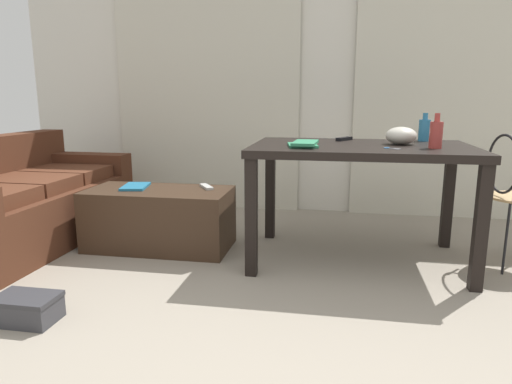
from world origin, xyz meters
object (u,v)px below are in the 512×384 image
object	(u,v)px
wire_chair	(511,186)
bottle_near	(436,134)
bottle_far	(424,130)
scissors	(390,148)
coffee_table	(160,219)
shoebox	(27,309)
bowl	(401,136)
tv_remote_primary	(206,187)
book_stack	(304,144)
magazine	(135,186)
craft_table	(361,160)
couch	(19,203)
tv_remote_on_table	(344,139)

from	to	relation	value
wire_chair	bottle_near	size ratio (longest dim) A/B	4.12
bottle_far	scissors	size ratio (longest dim) A/B	2.04
coffee_table	shoebox	xyz separation A→B (m)	(-0.22, -1.20, -0.15)
bowl	tv_remote_primary	distance (m)	1.41
wire_chair	scissors	size ratio (longest dim) A/B	9.03
book_stack	shoebox	xyz separation A→B (m)	(-1.28, -1.02, -0.74)
bottle_far	magazine	world-z (taller)	bottle_far
wire_chair	book_stack	size ratio (longest dim) A/B	2.94
bottle_near	book_stack	size ratio (longest dim) A/B	0.71
craft_table	shoebox	size ratio (longest dim) A/B	4.64
bottle_far	shoebox	world-z (taller)	bottle_far
couch	scissors	size ratio (longest dim) A/B	18.93
book_stack	bowl	bearing A→B (deg)	21.12
coffee_table	craft_table	size ratio (longest dim) A/B	0.73
couch	craft_table	world-z (taller)	couch
craft_table	magazine	xyz separation A→B (m)	(-1.61, 0.05, -0.24)
book_stack	wire_chair	bearing A→B (deg)	8.61
book_stack	scissors	size ratio (longest dim) A/B	3.07
coffee_table	book_stack	bearing A→B (deg)	-9.39
bottle_near	book_stack	distance (m)	0.80
wire_chair	tv_remote_on_table	xyz separation A→B (m)	(-1.05, 0.26, 0.26)
couch	tv_remote_primary	world-z (taller)	couch
bowl	shoebox	size ratio (longest dim) A/B	0.65
tv_remote_on_table	tv_remote_primary	xyz separation A→B (m)	(-0.99, -0.17, -0.35)
wire_chair	scissors	bearing A→B (deg)	-164.12
couch	coffee_table	size ratio (longest dim) A/B	1.76
bottle_near	tv_remote_primary	size ratio (longest dim) A/B	1.12
bottle_far	bowl	distance (m)	0.33
coffee_table	bowl	size ratio (longest dim) A/B	5.21
bottle_near	magazine	xyz separation A→B (m)	(-2.05, 0.17, -0.43)
craft_table	bowl	bearing A→B (deg)	16.25
couch	bowl	bearing A→B (deg)	2.95
tv_remote_primary	shoebox	distance (m)	1.48
bottle_far	scissors	world-z (taller)	bottle_far
craft_table	tv_remote_primary	distance (m)	1.13
bottle_near	tv_remote_on_table	distance (m)	0.69
bottle_near	scissors	size ratio (longest dim) A/B	2.19
scissors	coffee_table	bearing A→B (deg)	172.80
bottle_near	craft_table	bearing A→B (deg)	163.87
craft_table	scissors	bearing A→B (deg)	-49.34
coffee_table	bottle_near	size ratio (longest dim) A/B	4.90
bowl	scissors	size ratio (longest dim) A/B	2.06
tv_remote_on_table	scissors	bearing A→B (deg)	-29.87
book_stack	tv_remote_on_table	distance (m)	0.52
craft_table	magazine	size ratio (longest dim) A/B	5.15
tv_remote_primary	tv_remote_on_table	bearing A→B (deg)	-23.78
shoebox	magazine	bearing A→B (deg)	88.77
craft_table	book_stack	distance (m)	0.41
bottle_far	bottle_near	bearing A→B (deg)	-91.76
couch	wire_chair	world-z (taller)	wire_chair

